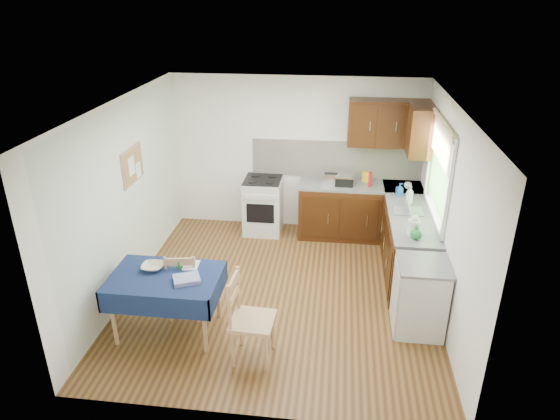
# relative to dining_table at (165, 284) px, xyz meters

# --- Properties ---
(floor) EXTENTS (4.20, 4.20, 0.00)m
(floor) POSITION_rel_dining_table_xyz_m (1.20, 0.94, -0.64)
(floor) COLOR #4D2D14
(floor) RESTS_ON ground
(ceiling) EXTENTS (4.00, 4.20, 0.02)m
(ceiling) POSITION_rel_dining_table_xyz_m (1.20, 0.94, 1.86)
(ceiling) COLOR white
(ceiling) RESTS_ON wall_back
(wall_back) EXTENTS (4.00, 0.02, 2.50)m
(wall_back) POSITION_rel_dining_table_xyz_m (1.20, 3.04, 0.61)
(wall_back) COLOR white
(wall_back) RESTS_ON ground
(wall_front) EXTENTS (4.00, 0.02, 2.50)m
(wall_front) POSITION_rel_dining_table_xyz_m (1.20, -1.16, 0.61)
(wall_front) COLOR white
(wall_front) RESTS_ON ground
(wall_left) EXTENTS (0.02, 4.20, 2.50)m
(wall_left) POSITION_rel_dining_table_xyz_m (-0.80, 0.94, 0.61)
(wall_left) COLOR white
(wall_left) RESTS_ON ground
(wall_right) EXTENTS (0.02, 4.20, 2.50)m
(wall_right) POSITION_rel_dining_table_xyz_m (3.20, 0.94, 0.61)
(wall_right) COLOR white
(wall_right) RESTS_ON ground
(base_cabinets) EXTENTS (1.90, 2.30, 0.86)m
(base_cabinets) POSITION_rel_dining_table_xyz_m (2.55, 2.20, -0.21)
(base_cabinets) COLOR black
(base_cabinets) RESTS_ON ground
(worktop_back) EXTENTS (1.90, 0.60, 0.04)m
(worktop_back) POSITION_rel_dining_table_xyz_m (2.25, 2.74, 0.24)
(worktop_back) COLOR slate
(worktop_back) RESTS_ON base_cabinets
(worktop_right) EXTENTS (0.60, 1.70, 0.04)m
(worktop_right) POSITION_rel_dining_table_xyz_m (2.90, 1.59, 0.24)
(worktop_right) COLOR slate
(worktop_right) RESTS_ON base_cabinets
(worktop_corner) EXTENTS (0.60, 0.60, 0.04)m
(worktop_corner) POSITION_rel_dining_table_xyz_m (2.90, 2.74, 0.24)
(worktop_corner) COLOR slate
(worktop_corner) RESTS_ON base_cabinets
(splashback) EXTENTS (2.70, 0.02, 0.60)m
(splashback) POSITION_rel_dining_table_xyz_m (1.85, 3.03, 0.56)
(splashback) COLOR white
(splashback) RESTS_ON wall_back
(upper_cabinets) EXTENTS (1.20, 0.85, 0.70)m
(upper_cabinets) POSITION_rel_dining_table_xyz_m (2.72, 2.74, 1.21)
(upper_cabinets) COLOR black
(upper_cabinets) RESTS_ON wall_back
(stove) EXTENTS (0.60, 0.61, 0.92)m
(stove) POSITION_rel_dining_table_xyz_m (0.70, 2.74, -0.19)
(stove) COLOR silver
(stove) RESTS_ON ground
(window) EXTENTS (0.04, 1.48, 1.26)m
(window) POSITION_rel_dining_table_xyz_m (3.17, 1.64, 1.01)
(window) COLOR #2B5523
(window) RESTS_ON wall_right
(fridge) EXTENTS (0.58, 0.60, 0.89)m
(fridge) POSITION_rel_dining_table_xyz_m (2.90, 0.39, -0.20)
(fridge) COLOR silver
(fridge) RESTS_ON ground
(corkboard) EXTENTS (0.04, 0.62, 0.47)m
(corkboard) POSITION_rel_dining_table_xyz_m (-0.78, 1.24, 0.95)
(corkboard) COLOR tan
(corkboard) RESTS_ON wall_left
(dining_table) EXTENTS (1.24, 0.84, 0.75)m
(dining_table) POSITION_rel_dining_table_xyz_m (0.00, 0.00, 0.00)
(dining_table) COLOR #0F183D
(dining_table) RESTS_ON ground
(chair_far) EXTENTS (0.46, 0.46, 0.91)m
(chair_far) POSITION_rel_dining_table_xyz_m (0.10, 0.30, -0.17)
(chair_far) COLOR tan
(chair_far) RESTS_ON ground
(chair_near) EXTENTS (0.47, 0.47, 1.02)m
(chair_near) POSITION_rel_dining_table_xyz_m (1.01, -0.34, -0.10)
(chair_near) COLOR tan
(chair_near) RESTS_ON ground
(toaster) EXTENTS (0.24, 0.15, 0.18)m
(toaster) POSITION_rel_dining_table_xyz_m (1.78, 2.72, 0.34)
(toaster) COLOR silver
(toaster) RESTS_ON worktop_back
(sandwich_press) EXTENTS (0.28, 0.24, 0.16)m
(sandwich_press) POSITION_rel_dining_table_xyz_m (1.98, 2.70, 0.33)
(sandwich_press) COLOR black
(sandwich_press) RESTS_ON worktop_back
(sauce_bottle) EXTENTS (0.05, 0.05, 0.23)m
(sauce_bottle) POSITION_rel_dining_table_xyz_m (2.38, 2.67, 0.37)
(sauce_bottle) COLOR red
(sauce_bottle) RESTS_ON worktop_back
(yellow_packet) EXTENTS (0.14, 0.12, 0.16)m
(yellow_packet) POSITION_rel_dining_table_xyz_m (2.32, 2.88, 0.34)
(yellow_packet) COLOR yellow
(yellow_packet) RESTS_ON worktop_back
(dish_rack) EXTENTS (0.40, 0.30, 0.19)m
(dish_rack) POSITION_rel_dining_table_xyz_m (2.86, 1.77, 0.28)
(dish_rack) COLOR gray
(dish_rack) RESTS_ON worktop_right
(kettle) EXTENTS (0.15, 0.15, 0.26)m
(kettle) POSITION_rel_dining_table_xyz_m (2.85, 1.09, 0.37)
(kettle) COLOR silver
(kettle) RESTS_ON worktop_right
(cup) EXTENTS (0.13, 0.13, 0.09)m
(cup) POSITION_rel_dining_table_xyz_m (2.95, 2.66, 0.30)
(cup) COLOR white
(cup) RESTS_ON worktop_back
(soap_bottle_a) EXTENTS (0.13, 0.13, 0.27)m
(soap_bottle_a) POSITION_rel_dining_table_xyz_m (2.90, 2.08, 0.39)
(soap_bottle_a) COLOR silver
(soap_bottle_a) RESTS_ON worktop_right
(soap_bottle_b) EXTENTS (0.11, 0.11, 0.20)m
(soap_bottle_b) POSITION_rel_dining_table_xyz_m (2.79, 2.34, 0.35)
(soap_bottle_b) COLOR blue
(soap_bottle_b) RESTS_ON worktop_right
(soap_bottle_c) EXTENTS (0.15, 0.15, 0.18)m
(soap_bottle_c) POSITION_rel_dining_table_xyz_m (2.86, 0.97, 0.34)
(soap_bottle_c) COLOR #217C33
(soap_bottle_c) RESTS_ON worktop_right
(plate_bowl) EXTENTS (0.27, 0.27, 0.06)m
(plate_bowl) POSITION_rel_dining_table_xyz_m (-0.18, 0.12, 0.14)
(plate_bowl) COLOR beige
(plate_bowl) RESTS_ON dining_table
(book) EXTENTS (0.19, 0.25, 0.02)m
(book) POSITION_rel_dining_table_xyz_m (0.15, 0.24, 0.11)
(book) COLOR white
(book) RESTS_ON dining_table
(spice_jar) EXTENTS (0.04, 0.04, 0.09)m
(spice_jar) POSITION_rel_dining_table_xyz_m (0.11, 0.18, 0.15)
(spice_jar) COLOR #258B28
(spice_jar) RESTS_ON dining_table
(tea_towel) EXTENTS (0.35, 0.32, 0.05)m
(tea_towel) POSITION_rel_dining_table_xyz_m (0.28, -0.08, 0.13)
(tea_towel) COLOR #292A97
(tea_towel) RESTS_ON dining_table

